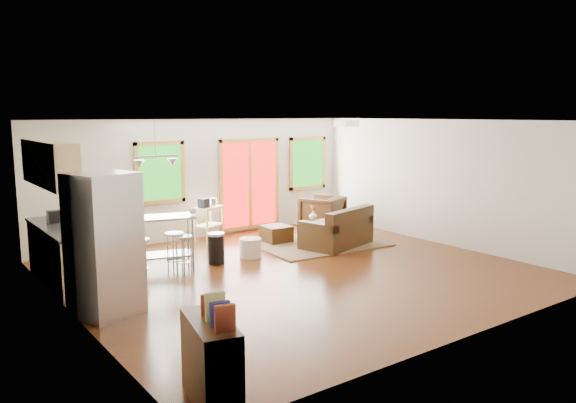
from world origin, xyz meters
TOP-DOWN VIEW (x-y plane):
  - floor at (0.00, 0.00)m, footprint 7.50×7.00m
  - ceiling at (0.00, 0.00)m, footprint 7.50×7.00m
  - back_wall at (0.00, 3.51)m, footprint 7.50×0.02m
  - left_wall at (-3.76, 0.00)m, footprint 0.02×7.00m
  - right_wall at (3.76, 0.00)m, footprint 0.02×7.00m
  - front_wall at (0.00, -3.51)m, footprint 7.50×0.02m
  - window_left at (-1.00, 3.46)m, footprint 1.10×0.05m
  - french_doors at (1.20, 3.46)m, footprint 1.60×0.05m
  - window_right at (2.90, 3.46)m, footprint 1.10×0.05m
  - rug at (1.62, 1.47)m, footprint 2.74×2.19m
  - loveseat at (1.80, 1.02)m, footprint 1.71×1.25m
  - coffee_table at (1.88, 1.70)m, footprint 1.07×0.74m
  - armchair at (2.60, 2.51)m, footprint 1.12×1.10m
  - ottoman at (0.99, 2.09)m, footprint 0.57×0.57m
  - pouf at (-0.12, 1.36)m, footprint 0.51×0.51m
  - vase at (1.93, 2.01)m, footprint 0.22×0.23m
  - book at (1.88, 1.87)m, footprint 0.19×0.09m
  - cabinets at (-3.49, 1.70)m, footprint 0.64×2.24m
  - refrigerator at (-3.34, -0.10)m, footprint 0.97×0.95m
  - island at (-1.97, 1.65)m, footprint 1.59×0.97m
  - cup at (-1.28, 1.41)m, footprint 0.14×0.11m
  - bar_stool_a at (-2.42, 1.07)m, footprint 0.43×0.43m
  - bar_stool_b at (-1.71, 1.27)m, footprint 0.37×0.37m
  - bar_stool_c at (-1.62, 1.10)m, footprint 0.39×0.39m
  - trash_can at (-0.88, 1.32)m, footprint 0.34×0.34m
  - kitchen_cart at (-0.14, 3.00)m, footprint 0.73×0.62m
  - bookshelf at (-3.35, -3.09)m, footprint 0.55×0.98m
  - ceiling_flush at (1.60, 0.60)m, footprint 0.35×0.35m
  - pendant_light at (-1.90, 1.50)m, footprint 0.80×0.18m

SIDE VIEW (x-z plane):
  - floor at x=0.00m, z-range -0.02..0.00m
  - rug at x=1.62m, z-range 0.00..0.03m
  - ottoman at x=0.99m, z-range 0.00..0.36m
  - pouf at x=-0.12m, z-range 0.00..0.36m
  - trash_can at x=-0.88m, z-range 0.00..0.57m
  - loveseat at x=1.80m, z-range -0.09..0.73m
  - coffee_table at x=1.88m, z-range 0.14..0.54m
  - bookshelf at x=-3.35m, z-range -0.12..0.97m
  - armchair at x=2.60m, z-range 0.00..0.89m
  - bar_stool_c at x=-1.62m, z-range 0.16..0.81m
  - bar_stool_b at x=-1.71m, z-range 0.17..0.86m
  - vase at x=1.93m, z-range 0.36..0.68m
  - book at x=1.88m, z-range 0.40..0.66m
  - bar_stool_a at x=-2.42m, z-range 0.17..0.88m
  - island at x=-1.97m, z-range 0.18..1.11m
  - kitchen_cart at x=-0.14m, z-range 0.17..1.13m
  - cabinets at x=-3.49m, z-range -0.22..2.08m
  - refrigerator at x=-3.34m, z-range 0.00..1.95m
  - cup at x=-1.28m, z-range 0.95..1.08m
  - french_doors at x=1.20m, z-range 0.05..2.15m
  - back_wall at x=0.00m, z-range 0.00..2.60m
  - left_wall at x=-3.76m, z-range 0.00..2.60m
  - right_wall at x=3.76m, z-range 0.00..2.60m
  - front_wall at x=0.00m, z-range 0.00..2.60m
  - window_left at x=-1.00m, z-range 0.85..2.15m
  - window_right at x=2.90m, z-range 0.85..2.15m
  - pendant_light at x=-1.90m, z-range 1.50..2.29m
  - ceiling_flush at x=1.60m, z-range 2.47..2.59m
  - ceiling at x=0.00m, z-range 2.60..2.62m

